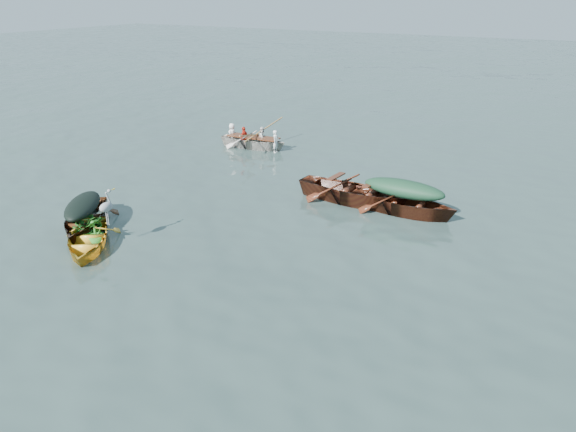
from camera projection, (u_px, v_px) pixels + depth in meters
name	position (u px, v px, depth m)	size (l,w,h in m)	color
ground	(222.00, 264.00, 13.42)	(140.00, 140.00, 0.00)	#324642
yellow_dinghy	(88.00, 248.00, 14.26)	(1.42, 3.28, 0.89)	yellow
dark_covered_boat	(86.00, 228.00, 15.42)	(1.43, 3.85, 0.97)	#43220F
green_tarp_boat	(402.00, 213.00, 16.43)	(1.38, 4.44, 1.04)	#562A14
open_wooden_boat	(352.00, 203.00, 17.23)	(1.54, 4.95, 1.19)	#532814
rowed_boat	(254.00, 148.00, 23.08)	(1.20, 4.00, 0.94)	beige
dark_tarp_cover	(82.00, 205.00, 15.17)	(0.79, 2.12, 0.40)	black
green_tarp_cover	(404.00, 188.00, 16.13)	(0.76, 2.44, 0.52)	#183B26
thwart_benches	(353.00, 184.00, 16.99)	(0.92, 2.47, 0.04)	#441D0F
heron	(107.00, 213.00, 14.04)	(0.28, 0.40, 0.92)	#9DA1A6
dinghy_weeds	(89.00, 213.00, 14.48)	(0.70, 0.90, 0.60)	#1F6A1B
rowers	(253.00, 128.00, 22.75)	(1.08, 2.80, 0.76)	white
oars	(253.00, 136.00, 22.89)	(2.60, 0.60, 0.06)	#A2743D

